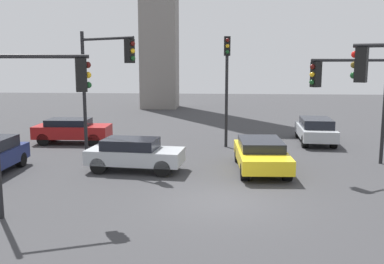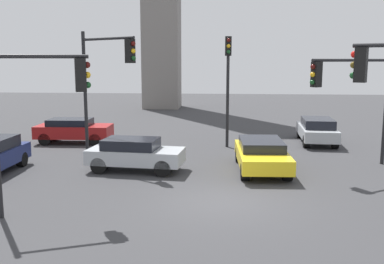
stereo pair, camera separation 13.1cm
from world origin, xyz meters
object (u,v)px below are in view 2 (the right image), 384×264
at_px(traffic_light_2, 228,72).
at_px(car_0, 317,130).
at_px(traffic_light_3, 105,71).
at_px(car_4, 73,130).
at_px(traffic_light_1, 39,98).
at_px(car_5, 135,154).
at_px(traffic_light_0, 353,86).
at_px(car_2, 261,154).

bearing_deg(traffic_light_2, car_0, 102.73).
height_order(traffic_light_3, car_4, traffic_light_3).
xyz_separation_m(traffic_light_2, car_0, (5.05, 1.53, -3.28)).
bearing_deg(traffic_light_1, car_5, 50.72).
bearing_deg(car_0, car_4, 97.38).
bearing_deg(traffic_light_2, traffic_light_1, -31.22).
bearing_deg(car_0, traffic_light_0, -175.66).
bearing_deg(car_5, traffic_light_2, 60.49).
height_order(traffic_light_3, car_2, traffic_light_3).
relative_size(traffic_light_1, car_5, 1.24).
distance_m(traffic_light_0, car_0, 6.67).
relative_size(traffic_light_1, traffic_light_3, 0.86).
distance_m(traffic_light_1, car_2, 9.61).
bearing_deg(traffic_light_0, traffic_light_3, -35.51).
bearing_deg(car_2, car_0, 148.36).
bearing_deg(car_0, car_2, 153.86).
distance_m(traffic_light_0, traffic_light_3, 10.70).
bearing_deg(car_4, car_0, 2.87).
bearing_deg(traffic_light_0, car_5, -26.82).
bearing_deg(traffic_light_3, traffic_light_0, 31.61).
distance_m(traffic_light_0, car_5, 9.57).
height_order(traffic_light_1, car_0, traffic_light_1).
relative_size(traffic_light_2, car_2, 1.25).
bearing_deg(traffic_light_0, car_2, -26.61).
bearing_deg(car_5, car_0, 43.95).
xyz_separation_m(traffic_light_1, traffic_light_3, (0.09, 6.82, 0.60)).
distance_m(traffic_light_1, car_5, 6.28).
bearing_deg(traffic_light_1, traffic_light_3, 67.19).
bearing_deg(traffic_light_1, traffic_light_0, 8.46).
xyz_separation_m(traffic_light_3, car_4, (-3.20, 4.49, -3.39)).
xyz_separation_m(traffic_light_3, car_0, (10.51, 5.58, -3.39)).
bearing_deg(car_0, traffic_light_3, 120.79).
relative_size(traffic_light_0, car_4, 1.19).
relative_size(traffic_light_2, car_4, 1.40).
bearing_deg(traffic_light_1, traffic_light_2, 40.88).
bearing_deg(car_5, traffic_light_1, -101.45).
relative_size(traffic_light_2, car_5, 1.42).
distance_m(traffic_light_0, traffic_light_1, 12.49).
height_order(traffic_light_3, car_5, traffic_light_3).
bearing_deg(car_5, car_2, 11.72).
relative_size(traffic_light_0, car_0, 1.12).
relative_size(traffic_light_1, traffic_light_2, 0.87).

